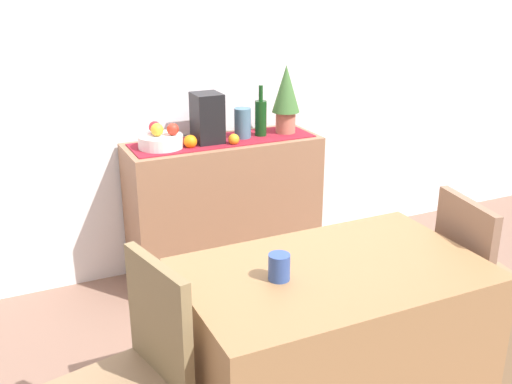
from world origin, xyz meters
TOP-DOWN VIEW (x-y plane):
  - ground_plane at (0.00, 0.00)m, footprint 6.40×6.40m
  - room_wall_rear at (0.00, 1.18)m, footprint 6.40×0.06m
  - sideboard_console at (0.05, 0.92)m, footprint 1.19×0.42m
  - table_runner at (0.05, 0.92)m, footprint 1.11×0.32m
  - fruit_bowl at (-0.33, 0.92)m, footprint 0.26×0.26m
  - apple_upper at (-0.27, 0.89)m, footprint 0.07×0.07m
  - apple_left at (-0.35, 0.98)m, footprint 0.07×0.07m
  - apple_center at (-0.35, 0.91)m, footprint 0.07×0.07m
  - wine_bottle at (0.31, 0.92)m, footprint 0.07×0.07m
  - coffee_maker at (-0.04, 0.92)m, footprint 0.16×0.18m
  - ceramic_vase at (0.18, 0.92)m, footprint 0.10×0.10m
  - potted_plant at (0.48, 0.92)m, footprint 0.17×0.17m
  - orange_loose_end at (0.08, 0.81)m, footprint 0.07×0.07m
  - orange_loose_mid at (-0.18, 0.85)m, footprint 0.08×0.08m
  - dining_table at (-0.07, -0.55)m, footprint 1.20×0.74m
  - coffee_cup at (-0.31, -0.54)m, footprint 0.08×0.08m
  - chair_by_corner at (0.79, -0.54)m, footprint 0.45×0.45m

SIDE VIEW (x-z plane):
  - ground_plane at x=0.00m, z-range -0.02..0.00m
  - chair_by_corner at x=0.79m, z-range -0.18..0.72m
  - dining_table at x=-0.07m, z-range 0.00..0.74m
  - sideboard_console at x=0.05m, z-range 0.00..0.88m
  - coffee_cup at x=-0.31m, z-range 0.74..0.84m
  - table_runner at x=0.05m, z-range 0.88..0.88m
  - orange_loose_end at x=0.08m, z-range 0.88..0.94m
  - orange_loose_mid at x=-0.18m, z-range 0.88..0.96m
  - fruit_bowl at x=-0.33m, z-range 0.88..0.96m
  - ceramic_vase at x=0.18m, z-range 0.88..1.06m
  - apple_left at x=-0.35m, z-range 0.96..1.02m
  - apple_upper at x=-0.27m, z-range 0.96..1.03m
  - apple_center at x=-0.35m, z-range 0.96..1.03m
  - wine_bottle at x=0.31m, z-range 0.84..1.15m
  - coffee_maker at x=-0.04m, z-range 0.88..1.17m
  - potted_plant at x=0.48m, z-range 0.90..1.33m
  - room_wall_rear at x=0.00m, z-range 0.00..2.70m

